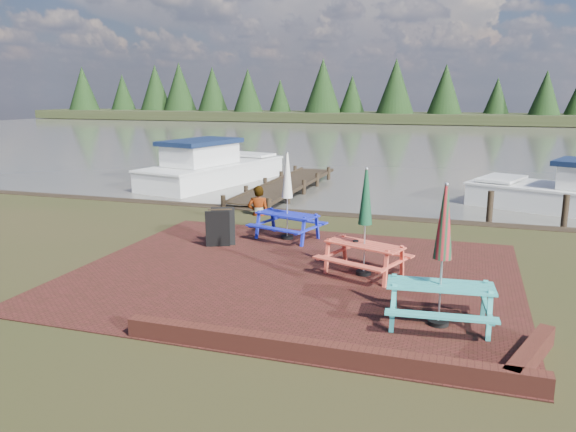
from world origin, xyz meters
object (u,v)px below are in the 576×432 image
(picnic_table_teal, at_px, (441,278))
(boat_jetty, at_px, (212,169))
(picnic_table_red, at_px, (365,239))
(chalkboard, at_px, (220,227))
(person, at_px, (258,186))
(picnic_table_blue, at_px, (287,210))
(jetty, at_px, (286,185))

(picnic_table_teal, relative_size, boat_jetty, 0.30)
(picnic_table_red, height_order, boat_jetty, picnic_table_red)
(chalkboard, bearing_deg, person, 71.74)
(picnic_table_blue, bearing_deg, jetty, 124.50)
(picnic_table_red, bearing_deg, person, 151.84)
(picnic_table_red, bearing_deg, picnic_table_teal, -32.57)
(chalkboard, bearing_deg, picnic_table_teal, -56.06)
(picnic_table_blue, distance_m, boat_jetty, 10.66)
(picnic_table_red, bearing_deg, chalkboard, -175.75)
(boat_jetty, height_order, person, person)
(picnic_table_teal, bearing_deg, person, 124.43)
(picnic_table_teal, distance_m, chalkboard, 6.29)
(picnic_table_red, relative_size, chalkboard, 2.35)
(boat_jetty, bearing_deg, chalkboard, -50.74)
(picnic_table_red, xyz_separation_m, person, (-4.13, 4.74, 0.14))
(jetty, bearing_deg, boat_jetty, 164.38)
(picnic_table_blue, relative_size, chalkboard, 2.36)
(jetty, relative_size, boat_jetty, 1.16)
(picnic_table_red, xyz_separation_m, boat_jetty, (-8.65, 10.91, -0.33))
(picnic_table_blue, xyz_separation_m, chalkboard, (-1.33, -1.18, -0.29))
(picnic_table_red, distance_m, picnic_table_blue, 3.31)
(picnic_table_teal, relative_size, chalkboard, 2.46)
(picnic_table_teal, xyz_separation_m, chalkboard, (-5.36, 3.29, -0.33))
(chalkboard, relative_size, person, 0.52)
(chalkboard, height_order, boat_jetty, boat_jetty)
(picnic_table_red, xyz_separation_m, jetty, (-4.90, 9.87, -0.66))
(picnic_table_red, relative_size, jetty, 0.24)
(picnic_table_blue, bearing_deg, boat_jetty, 142.18)
(boat_jetty, distance_m, person, 7.66)
(picnic_table_teal, relative_size, picnic_table_red, 1.05)
(picnic_table_teal, xyz_separation_m, boat_jetty, (-10.27, 13.09, -0.37))
(picnic_table_blue, bearing_deg, picnic_table_red, -27.25)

